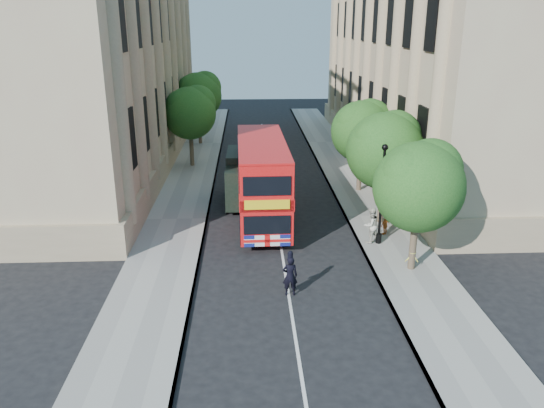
{
  "coord_description": "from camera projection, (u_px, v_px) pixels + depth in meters",
  "views": [
    {
      "loc": [
        -1.63,
        -18.74,
        10.88
      ],
      "look_at": [
        -0.46,
        6.04,
        2.3
      ],
      "focal_mm": 35.0,
      "sensor_mm": 36.0,
      "label": 1
    }
  ],
  "objects": [
    {
      "name": "tree_left_far",
      "position": [
        190.0,
        110.0,
        40.4
      ],
      "size": [
        4.0,
        4.0,
        6.3
      ],
      "color": "#473828",
      "rests_on": "ground"
    },
    {
      "name": "tree_right_far",
      "position": [
        362.0,
        128.0,
        34.36
      ],
      "size": [
        4.0,
        4.0,
        6.15
      ],
      "color": "#473828",
      "rests_on": "ground"
    },
    {
      "name": "child_a",
      "position": [
        385.0,
        225.0,
        28.07
      ],
      "size": [
        0.65,
        0.55,
        1.04
      ],
      "primitive_type": "imported",
      "rotation": [
        0.0,
        0.0,
        3.71
      ],
      "color": "#C86723",
      "rests_on": "pavement_right"
    },
    {
      "name": "box_van",
      "position": [
        245.0,
        179.0,
        32.99
      ],
      "size": [
        2.35,
        5.57,
        3.16
      ],
      "rotation": [
        0.0,
        0.0,
        -0.01
      ],
      "color": "black",
      "rests_on": "ground"
    },
    {
      "name": "child_b",
      "position": [
        412.0,
        259.0,
        24.21
      ],
      "size": [
        0.64,
        0.41,
        0.93
      ],
      "primitive_type": "imported",
      "rotation": [
        0.0,
        0.0,
        3.02
      ],
      "color": "#DFDB4C",
      "rests_on": "pavement_right"
    },
    {
      "name": "police_constable",
      "position": [
        290.0,
        276.0,
        21.98
      ],
      "size": [
        0.65,
        0.44,
        1.74
      ],
      "primitive_type": "imported",
      "rotation": [
        0.0,
        0.0,
        3.18
      ],
      "color": "black",
      "rests_on": "ground"
    },
    {
      "name": "tree_right_mid",
      "position": [
        386.0,
        147.0,
        28.65
      ],
      "size": [
        4.2,
        4.2,
        6.37
      ],
      "color": "#473828",
      "rests_on": "ground"
    },
    {
      "name": "building_right",
      "position": [
        442.0,
        46.0,
        41.65
      ],
      "size": [
        12.0,
        38.0,
        18.0
      ],
      "primitive_type": "cube",
      "color": "tan",
      "rests_on": "ground"
    },
    {
      "name": "pavement_right",
      "position": [
        375.0,
        216.0,
        30.99
      ],
      "size": [
        3.5,
        80.0,
        0.12
      ],
      "primitive_type": "cube",
      "color": "gray",
      "rests_on": "ground"
    },
    {
      "name": "woman_pedestrian",
      "position": [
        371.0,
        225.0,
        26.95
      ],
      "size": [
        1.13,
        1.06,
        1.86
      ],
      "primitive_type": "imported",
      "rotation": [
        0.0,
        0.0,
        3.65
      ],
      "color": "beige",
      "rests_on": "pavement_right"
    },
    {
      "name": "building_left",
      "position": [
        87.0,
        47.0,
        40.42
      ],
      "size": [
        12.0,
        38.0,
        18.0
      ],
      "primitive_type": "cube",
      "color": "tan",
      "rests_on": "ground"
    },
    {
      "name": "tree_right_near",
      "position": [
        420.0,
        182.0,
        23.05
      ],
      "size": [
        4.0,
        4.0,
        6.08
      ],
      "color": "#473828",
      "rests_on": "ground"
    },
    {
      "name": "tree_left_back",
      "position": [
        199.0,
        93.0,
        47.87
      ],
      "size": [
        4.2,
        4.2,
        6.65
      ],
      "color": "#473828",
      "rests_on": "ground"
    },
    {
      "name": "lamp_post",
      "position": [
        381.0,
        199.0,
        26.38
      ],
      "size": [
        0.32,
        0.32,
        5.16
      ],
      "color": "black",
      "rests_on": "pavement_right"
    },
    {
      "name": "double_decker_bus",
      "position": [
        262.0,
        178.0,
        29.81
      ],
      "size": [
        2.82,
        9.89,
        4.54
      ],
      "rotation": [
        0.0,
        0.0,
        0.02
      ],
      "color": "red",
      "rests_on": "ground"
    },
    {
      "name": "pavement_left",
      "position": [
        177.0,
        220.0,
        30.48
      ],
      "size": [
        3.5,
        80.0,
        0.12
      ],
      "primitive_type": "cube",
      "color": "gray",
      "rests_on": "ground"
    },
    {
      "name": "ground",
      "position": [
        290.0,
        307.0,
        21.32
      ],
      "size": [
        120.0,
        120.0,
        0.0
      ],
      "primitive_type": "plane",
      "color": "black",
      "rests_on": "ground"
    }
  ]
}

